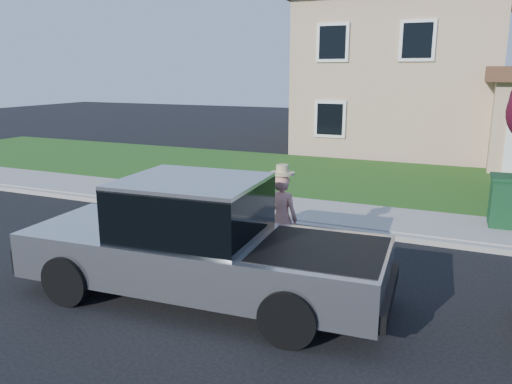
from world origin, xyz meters
The scene contains 8 objects.
ground centered at (0.00, 0.00, 0.00)m, with size 80.00×80.00×0.00m, color black.
curb centered at (1.00, 2.90, 0.06)m, with size 40.00×0.20×0.12m, color gray.
sidewalk centered at (1.00, 4.00, 0.07)m, with size 40.00×2.00×0.15m, color gray.
lawn centered at (1.00, 8.50, 0.05)m, with size 40.00×7.00×0.10m, color #224B15.
house centered at (1.31, 16.38, 3.17)m, with size 14.00×11.30×6.85m.
pickup_truck centered at (-0.53, -1.14, 0.89)m, with size 5.89×2.36×1.90m.
woman centered at (0.09, 0.80, 0.87)m, with size 0.65×0.46×1.84m.
trash_bin centered at (3.98, 4.42, 0.72)m, with size 0.72×0.82×1.12m.
Camera 1 is at (3.17, -7.49, 3.47)m, focal length 35.00 mm.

